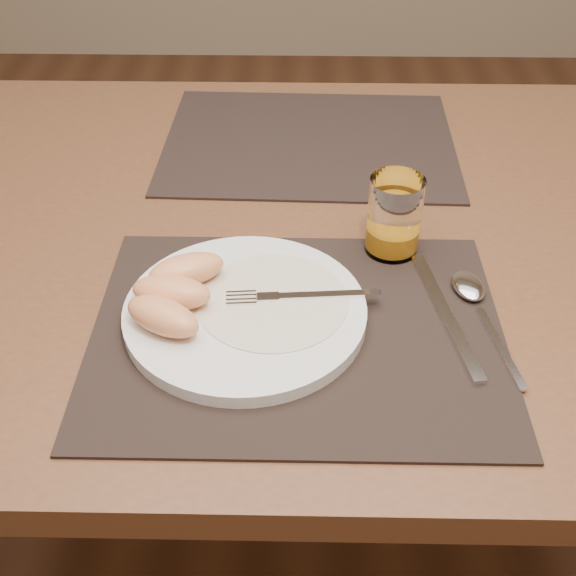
# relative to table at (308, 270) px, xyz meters

# --- Properties ---
(ground) EXTENTS (5.00, 5.00, 0.00)m
(ground) POSITION_rel_table_xyz_m (0.00, 0.00, -0.67)
(ground) COLOR #54311C
(ground) RESTS_ON ground
(table) EXTENTS (1.40, 0.90, 0.75)m
(table) POSITION_rel_table_xyz_m (0.00, 0.00, 0.00)
(table) COLOR brown
(table) RESTS_ON ground
(placemat_near) EXTENTS (0.45, 0.35, 0.00)m
(placemat_near) POSITION_rel_table_xyz_m (-0.01, -0.22, 0.09)
(placemat_near) COLOR black
(placemat_near) RESTS_ON table
(placemat_far) EXTENTS (0.46, 0.36, 0.00)m
(placemat_far) POSITION_rel_table_xyz_m (0.00, 0.22, 0.09)
(placemat_far) COLOR black
(placemat_far) RESTS_ON table
(plate) EXTENTS (0.27, 0.27, 0.02)m
(plate) POSITION_rel_table_xyz_m (-0.07, -0.20, 0.10)
(plate) COLOR white
(plate) RESTS_ON placemat_near
(plate_dressing) EXTENTS (0.17, 0.17, 0.00)m
(plate_dressing) POSITION_rel_table_xyz_m (-0.04, -0.19, 0.10)
(plate_dressing) COLOR white
(plate_dressing) RESTS_ON plate
(fork) EXTENTS (0.18, 0.03, 0.00)m
(fork) POSITION_rel_table_xyz_m (-0.02, -0.18, 0.11)
(fork) COLOR silver
(fork) RESTS_ON plate
(knife) EXTENTS (0.05, 0.22, 0.01)m
(knife) POSITION_rel_table_xyz_m (0.16, -0.21, 0.09)
(knife) COLOR silver
(knife) RESTS_ON placemat_near
(spoon) EXTENTS (0.06, 0.19, 0.01)m
(spoon) POSITION_rel_table_xyz_m (0.19, -0.16, 0.09)
(spoon) COLOR silver
(spoon) RESTS_ON placemat_near
(juice_glass) EXTENTS (0.07, 0.07, 0.10)m
(juice_glass) POSITION_rel_table_xyz_m (0.10, -0.07, 0.13)
(juice_glass) COLOR white
(juice_glass) RESTS_ON placemat_near
(grapefruit_wedges) EXTENTS (0.11, 0.16, 0.04)m
(grapefruit_wedges) POSITION_rel_table_xyz_m (-0.15, -0.20, 0.12)
(grapefruit_wedges) COLOR #EB9A5F
(grapefruit_wedges) RESTS_ON plate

